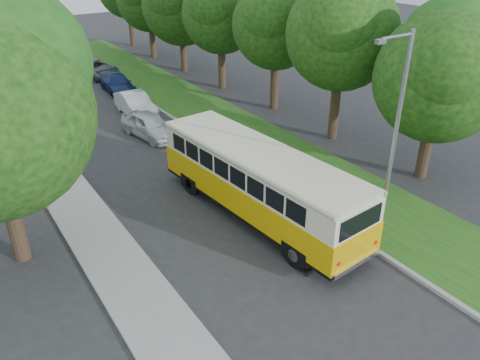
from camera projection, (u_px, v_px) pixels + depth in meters
ground at (252, 244)px, 18.06m from camera, size 120.00×120.00×0.00m
curb at (253, 170)px, 23.46m from camera, size 0.20×70.00×0.15m
grass_verge at (289, 159)px, 24.62m from camera, size 4.50×70.00×0.13m
sidewalk at (87, 222)px, 19.34m from camera, size 2.20×70.00×0.12m
treeline at (132, 15)px, 29.99m from camera, size 24.27×41.91×9.46m
lamppost_near at (393, 137)px, 16.24m from camera, size 1.71×0.16×8.00m
lamppost_far at (14, 67)px, 25.53m from camera, size 1.71×0.16×7.50m
warning_sign at (45, 130)px, 23.81m from camera, size 0.56×0.10×2.50m
vintage_bus at (259, 184)px, 19.13m from camera, size 3.51×10.59×3.09m
car_silver at (150, 125)px, 27.16m from camera, size 2.39×4.45×1.44m
car_white at (136, 105)px, 30.37m from camera, size 1.72×4.48×1.46m
car_blue at (118, 84)px, 34.77m from camera, size 2.08×4.55×1.29m
car_grey at (96, 68)px, 38.56m from camera, size 3.27×5.31×1.37m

